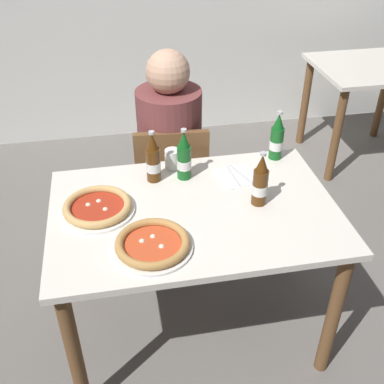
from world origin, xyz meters
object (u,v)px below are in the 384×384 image
at_px(dining_table_main, 194,230).
at_px(beer_bottle_extra, 184,158).
at_px(beer_bottle_left, 277,139).
at_px(beer_bottle_center, 153,160).
at_px(beer_bottle_right, 260,182).
at_px(chair_behind_table, 171,182).
at_px(napkin_with_cutlery, 237,176).
at_px(paper_cup, 172,159).
at_px(pizza_marinara_far, 153,244).
at_px(dining_table_background, 368,86).
at_px(diner_seated, 171,162).
at_px(pizza_margherita_near, 98,207).

xyz_separation_m(dining_table_main, beer_bottle_extra, (0.00, 0.24, 0.22)).
distance_m(beer_bottle_left, beer_bottle_center, 0.61).
xyz_separation_m(beer_bottle_right, beer_bottle_extra, (-0.28, 0.25, 0.00)).
distance_m(chair_behind_table, beer_bottle_right, 0.78).
height_order(beer_bottle_left, napkin_with_cutlery, beer_bottle_left).
relative_size(beer_bottle_center, paper_cup, 2.60).
relative_size(chair_behind_table, pizza_marinara_far, 2.80).
xyz_separation_m(beer_bottle_left, beer_bottle_center, (-0.61, -0.09, 0.00)).
xyz_separation_m(dining_table_background, paper_cup, (-1.62, -1.10, 0.21)).
distance_m(beer_bottle_right, beer_bottle_extra, 0.37).
bearing_deg(beer_bottle_right, beer_bottle_center, 148.06).
bearing_deg(diner_seated, napkin_with_cutlery, -61.46).
height_order(dining_table_background, pizza_marinara_far, pizza_marinara_far).
height_order(pizza_marinara_far, beer_bottle_center, beer_bottle_center).
distance_m(pizza_marinara_far, beer_bottle_left, 0.87).
distance_m(chair_behind_table, dining_table_background, 1.80).
relative_size(dining_table_background, beer_bottle_extra, 3.24).
bearing_deg(beer_bottle_right, beer_bottle_extra, 137.28).
distance_m(dining_table_background, beer_bottle_extra, 2.00).
bearing_deg(chair_behind_table, beer_bottle_extra, 96.32).
height_order(pizza_margherita_near, beer_bottle_center, beer_bottle_center).
xyz_separation_m(diner_seated, pizza_margherita_near, (-0.39, -0.61, 0.19)).
relative_size(dining_table_background, beer_bottle_left, 3.24).
bearing_deg(napkin_with_cutlery, beer_bottle_center, 173.18).
height_order(chair_behind_table, beer_bottle_extra, beer_bottle_extra).
xyz_separation_m(pizza_margherita_near, paper_cup, (0.36, 0.28, 0.03)).
bearing_deg(pizza_marinara_far, beer_bottle_left, 39.61).
height_order(diner_seated, napkin_with_cutlery, diner_seated).
xyz_separation_m(diner_seated, beer_bottle_left, (0.47, -0.32, 0.27)).
xyz_separation_m(dining_table_main, paper_cup, (-0.04, 0.33, 0.16)).
xyz_separation_m(dining_table_main, napkin_with_cutlery, (0.24, 0.20, 0.12)).
bearing_deg(pizza_margherita_near, napkin_with_cutlery, 13.22).
relative_size(diner_seated, paper_cup, 12.73).
bearing_deg(napkin_with_cutlery, dining_table_main, -139.87).
bearing_deg(dining_table_main, pizza_marinara_far, -132.74).
bearing_deg(dining_table_main, paper_cup, 96.85).
bearing_deg(pizza_margherita_near, beer_bottle_right, -5.40).
bearing_deg(beer_bottle_left, beer_bottle_center, -171.84).
xyz_separation_m(dining_table_background, beer_bottle_left, (-1.11, -1.10, 0.26)).
distance_m(dining_table_main, beer_bottle_left, 0.62).
bearing_deg(beer_bottle_right, pizza_margherita_near, 174.60).
height_order(dining_table_background, beer_bottle_extra, beer_bottle_extra).
height_order(chair_behind_table, diner_seated, diner_seated).
bearing_deg(paper_cup, diner_seated, 84.16).
relative_size(pizza_margherita_near, beer_bottle_left, 1.24).
bearing_deg(beer_bottle_left, pizza_margherita_near, -161.90).
bearing_deg(dining_table_background, chair_behind_table, -152.48).
height_order(beer_bottle_center, napkin_with_cutlery, beer_bottle_center).
distance_m(pizza_margherita_near, beer_bottle_center, 0.33).
distance_m(chair_behind_table, pizza_marinara_far, 0.89).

